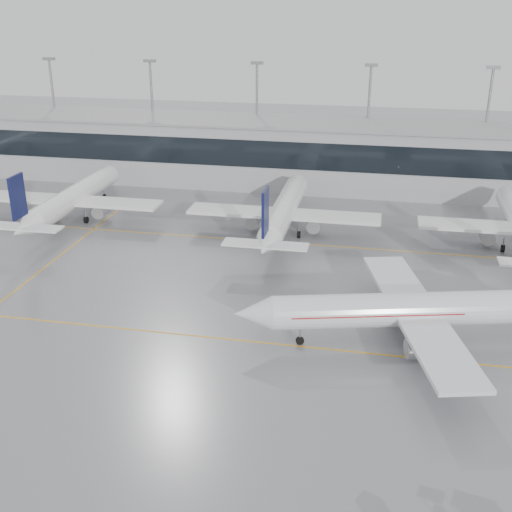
# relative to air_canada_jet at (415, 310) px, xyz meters

# --- Properties ---
(ground) EXTENTS (320.00, 320.00, 0.00)m
(ground) POSITION_rel_air_canada_jet_xyz_m (-18.82, -3.48, -3.77)
(ground) COLOR gray
(ground) RESTS_ON ground
(taxi_line_main) EXTENTS (120.00, 0.25, 0.01)m
(taxi_line_main) POSITION_rel_air_canada_jet_xyz_m (-18.82, -3.48, -3.77)
(taxi_line_main) COLOR #F4A711
(taxi_line_main) RESTS_ON ground
(taxi_line_north) EXTENTS (120.00, 0.25, 0.01)m
(taxi_line_north) POSITION_rel_air_canada_jet_xyz_m (-18.82, 26.52, -3.77)
(taxi_line_north) COLOR #F4A711
(taxi_line_north) RESTS_ON ground
(taxi_line_cross) EXTENTS (0.25, 60.00, 0.01)m
(taxi_line_cross) POSITION_rel_air_canada_jet_xyz_m (-48.82, 11.52, -3.77)
(taxi_line_cross) COLOR #F4A711
(taxi_line_cross) RESTS_ON ground
(terminal) EXTENTS (180.00, 15.00, 12.00)m
(terminal) POSITION_rel_air_canada_jet_xyz_m (-18.82, 58.52, 2.23)
(terminal) COLOR #9E9EA2
(terminal) RESTS_ON ground
(terminal_glass) EXTENTS (180.00, 0.20, 5.00)m
(terminal_glass) POSITION_rel_air_canada_jet_xyz_m (-18.82, 50.97, 3.73)
(terminal_glass) COLOR black
(terminal_glass) RESTS_ON ground
(terminal_roof) EXTENTS (182.00, 16.00, 0.40)m
(terminal_roof) POSITION_rel_air_canada_jet_xyz_m (-18.82, 58.52, 8.43)
(terminal_roof) COLOR gray
(terminal_roof) RESTS_ON ground
(light_masts) EXTENTS (156.40, 1.00, 22.60)m
(light_masts) POSITION_rel_air_canada_jet_xyz_m (-18.82, 64.52, 9.57)
(light_masts) COLOR gray
(light_masts) RESTS_ON ground
(air_canada_jet) EXTENTS (37.01, 30.29, 11.86)m
(air_canada_jet) POSITION_rel_air_canada_jet_xyz_m (0.00, 0.00, 0.00)
(air_canada_jet) COLOR silver
(air_canada_jet) RESTS_ON ground
(parked_jet_b) EXTENTS (29.64, 36.96, 11.72)m
(parked_jet_b) POSITION_rel_air_canada_jet_xyz_m (-53.82, 30.21, -0.06)
(parked_jet_b) COLOR white
(parked_jet_b) RESTS_ON ground
(parked_jet_c) EXTENTS (29.64, 36.96, 11.72)m
(parked_jet_c) POSITION_rel_air_canada_jet_xyz_m (-18.82, 30.21, -0.06)
(parked_jet_c) COLOR white
(parked_jet_c) RESTS_ON ground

